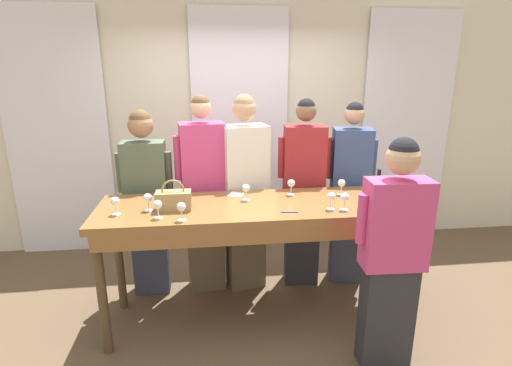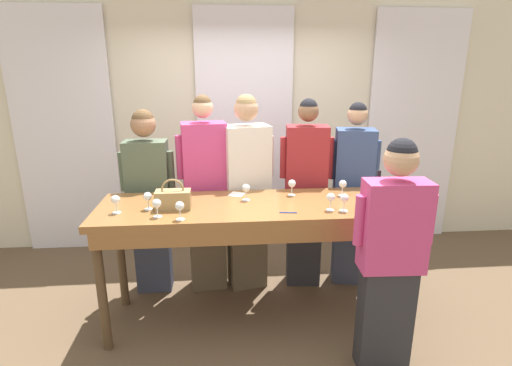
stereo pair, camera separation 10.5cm
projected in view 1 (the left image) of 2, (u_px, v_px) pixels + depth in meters
name	position (u px, v px, depth m)	size (l,w,h in m)	color
ground_plane	(257.00, 317.00, 3.44)	(18.00, 18.00, 0.00)	brown
wall_back	(240.00, 127.00, 4.60)	(12.00, 0.06, 2.80)	beige
curtain_panel_left	(58.00, 136.00, 4.33)	(1.08, 0.03, 2.69)	white
curtain_panel_center	(240.00, 133.00, 4.55)	(1.08, 0.03, 2.69)	white
curtain_panel_right	(405.00, 129.00, 4.78)	(1.08, 0.03, 2.69)	white
tasting_bar	(257.00, 218.00, 3.16)	(2.49, 0.74, 1.03)	brown
wine_bottle	(377.00, 197.00, 2.93)	(0.08, 0.08, 0.33)	black
handbag	(173.00, 200.00, 3.00)	(0.26, 0.13, 0.24)	#997A4C
wine_glass_front_left	(246.00, 189.00, 3.20)	(0.06, 0.06, 0.14)	white
wine_glass_front_mid	(393.00, 187.00, 3.24)	(0.06, 0.06, 0.14)	white
wine_glass_front_right	(291.00, 184.00, 3.34)	(0.06, 0.06, 0.14)	white
wine_glass_center_left	(342.00, 184.00, 3.34)	(0.06, 0.06, 0.14)	white
wine_glass_center_mid	(115.00, 202.00, 2.89)	(0.06, 0.06, 0.14)	white
wine_glass_center_right	(345.00, 198.00, 2.99)	(0.06, 0.06, 0.14)	white
wine_glass_back_left	(158.00, 205.00, 2.83)	(0.06, 0.06, 0.14)	white
wine_glass_back_mid	(181.00, 208.00, 2.78)	(0.06, 0.06, 0.14)	white
wine_glass_back_right	(331.00, 197.00, 3.00)	(0.06, 0.06, 0.14)	white
wine_glass_near_host	(148.00, 198.00, 2.97)	(0.06, 0.06, 0.14)	white
napkin	(236.00, 195.00, 3.37)	(0.16, 0.16, 0.00)	white
pen	(289.00, 212.00, 2.96)	(0.13, 0.02, 0.01)	#193399
guest_olive_jacket	(147.00, 200.00, 3.60)	(0.49, 0.22, 1.73)	#383D51
guest_pink_top	(204.00, 195.00, 3.65)	(0.51, 0.30, 1.84)	brown
guest_cream_sweater	(245.00, 193.00, 3.69)	(0.52, 0.35, 1.85)	brown
guest_striped_shirt	(303.00, 193.00, 3.76)	(0.49, 0.27, 1.80)	#28282D
guest_navy_coat	(349.00, 193.00, 3.82)	(0.47, 0.32, 1.77)	#383D51
host_pouring	(393.00, 253.00, 2.68)	(0.53, 0.22, 1.66)	#28282D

